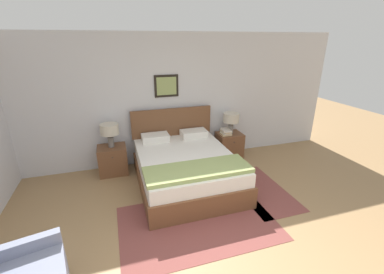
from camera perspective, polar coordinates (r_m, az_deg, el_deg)
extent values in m
cube|color=silver|center=(5.24, -7.13, 7.98)|extent=(7.79, 0.06, 2.60)
cube|color=black|center=(5.17, -5.70, 11.22)|extent=(0.48, 0.02, 0.43)
cube|color=#8E9E5B|center=(5.15, -5.67, 11.20)|extent=(0.39, 0.00, 0.35)
cube|color=brown|center=(3.86, 1.27, -18.51)|extent=(2.19, 1.41, 0.01)
cube|color=brown|center=(4.72, 14.86, -11.17)|extent=(0.80, 1.56, 0.01)
cube|color=brown|center=(4.67, -1.32, -8.84)|extent=(1.65, 2.08, 0.28)
cube|color=brown|center=(3.76, 3.10, -13.73)|extent=(1.65, 0.06, 0.08)
cube|color=white|center=(4.53, -1.35, -5.64)|extent=(1.59, 2.00, 0.30)
cube|color=brown|center=(5.28, -4.47, 3.33)|extent=(1.65, 0.06, 0.57)
cube|color=#8E9E5B|center=(3.90, 1.32, -7.30)|extent=(1.62, 0.58, 0.06)
cube|color=white|center=(5.07, -8.16, -0.17)|extent=(0.52, 0.32, 0.14)
cube|color=white|center=(5.24, 0.41, 0.76)|extent=(0.52, 0.32, 0.14)
cube|color=gray|center=(3.29, -33.79, -19.73)|extent=(0.74, 0.25, 0.14)
cube|color=brown|center=(5.21, -17.16, -4.88)|extent=(0.53, 0.44, 0.55)
sphere|color=#332D28|center=(4.93, -17.28, -4.41)|extent=(0.02, 0.02, 0.02)
cube|color=brown|center=(5.71, 8.25, -1.79)|extent=(0.53, 0.44, 0.55)
sphere|color=#332D28|center=(5.46, 9.37, -1.20)|extent=(0.02, 0.02, 0.02)
cylinder|color=slate|center=(5.07, -17.56, -1.05)|extent=(0.11, 0.11, 0.19)
cylinder|color=slate|center=(5.03, -17.72, 0.30)|extent=(0.02, 0.02, 0.06)
cylinder|color=beige|center=(4.99, -17.88, 1.67)|extent=(0.34, 0.34, 0.20)
cylinder|color=slate|center=(5.60, 8.57, 1.78)|extent=(0.11, 0.11, 0.19)
cylinder|color=slate|center=(5.56, 8.64, 3.02)|extent=(0.02, 0.02, 0.06)
cylinder|color=beige|center=(5.52, 8.72, 4.28)|extent=(0.34, 0.34, 0.20)
cube|color=beige|center=(5.52, 7.48, 0.69)|extent=(0.21, 0.21, 0.04)
cube|color=silver|center=(5.51, 7.50, 1.02)|extent=(0.18, 0.22, 0.03)
cube|color=beige|center=(5.50, 7.51, 1.29)|extent=(0.19, 0.28, 0.03)
cube|color=silver|center=(5.49, 7.53, 1.56)|extent=(0.19, 0.29, 0.03)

